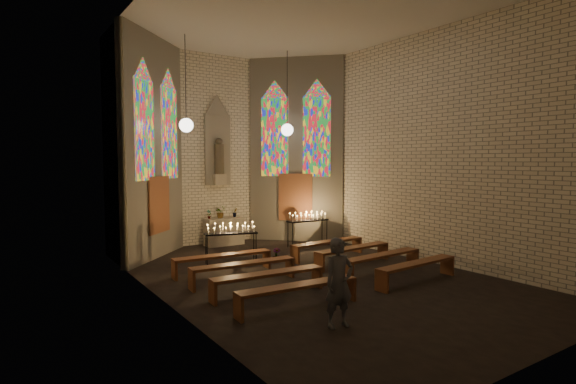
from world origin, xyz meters
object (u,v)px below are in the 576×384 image
object	(u,v)px
votive_stand_right	(308,218)
visitor	(339,283)
votive_stand_left	(231,231)
aisle_flower_pot	(276,255)
altar	(224,231)

from	to	relation	value
votive_stand_right	visitor	size ratio (longest dim) A/B	0.97
votive_stand_left	votive_stand_right	distance (m)	3.69
aisle_flower_pot	altar	bearing A→B (deg)	92.05
altar	aisle_flower_pot	xyz separation A→B (m)	(0.12, -3.43, -0.29)
altar	aisle_flower_pot	bearing A→B (deg)	-87.95
votive_stand_right	visitor	bearing A→B (deg)	-119.94
altar	votive_stand_right	xyz separation A→B (m)	(2.46, -1.85, 0.51)
aisle_flower_pot	visitor	bearing A→B (deg)	-110.08
votive_stand_right	votive_stand_left	bearing A→B (deg)	-162.88
altar	aisle_flower_pot	world-z (taller)	altar
altar	visitor	bearing A→B (deg)	-101.63
altar	votive_stand_right	world-z (taller)	votive_stand_right
altar	visitor	size ratio (longest dim) A/B	0.84
aisle_flower_pot	votive_stand_right	xyz separation A→B (m)	(2.34, 1.58, 0.80)
aisle_flower_pot	votive_stand_right	size ratio (longest dim) A/B	0.26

